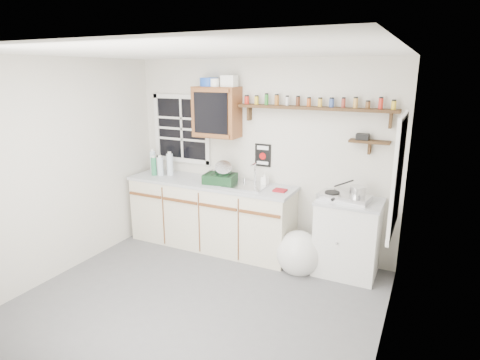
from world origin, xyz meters
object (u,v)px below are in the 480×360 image
at_px(right_cabinet, 347,237).
at_px(dish_rack, 221,176).
at_px(main_cabinet, 211,214).
at_px(upper_cabinet, 217,112).
at_px(hotplate, 344,197).
at_px(spice_shelf, 314,107).

height_order(right_cabinet, dish_rack, dish_rack).
height_order(main_cabinet, dish_rack, dish_rack).
distance_m(main_cabinet, dish_rack, 0.58).
xyz_separation_m(upper_cabinet, hotplate, (1.74, -0.14, -0.88)).
relative_size(upper_cabinet, spice_shelf, 0.34).
xyz_separation_m(upper_cabinet, dish_rack, (0.14, -0.15, -0.81)).
bearing_deg(dish_rack, spice_shelf, 1.88).
bearing_deg(main_cabinet, hotplate, 0.18).
relative_size(main_cabinet, spice_shelf, 1.21).
distance_m(main_cabinet, hotplate, 1.84).
height_order(spice_shelf, hotplate, spice_shelf).
xyz_separation_m(main_cabinet, right_cabinet, (1.83, 0.03, -0.01)).
bearing_deg(main_cabinet, upper_cabinet, 76.32).
relative_size(right_cabinet, hotplate, 1.52).
bearing_deg(upper_cabinet, main_cabinet, -103.68).
bearing_deg(dish_rack, hotplate, -8.64).
xyz_separation_m(right_cabinet, hotplate, (-0.06, -0.02, 0.49)).
xyz_separation_m(right_cabinet, spice_shelf, (-0.53, 0.19, 1.48)).
height_order(main_cabinet, hotplate, hotplate).
distance_m(main_cabinet, spice_shelf, 1.98).
bearing_deg(main_cabinet, dish_rack, -1.72).
height_order(main_cabinet, spice_shelf, spice_shelf).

